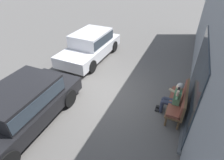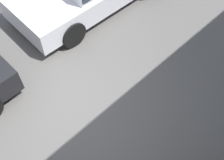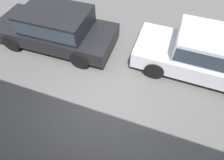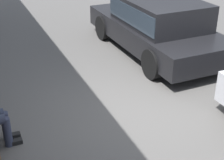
{
  "view_description": "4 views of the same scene",
  "coord_description": "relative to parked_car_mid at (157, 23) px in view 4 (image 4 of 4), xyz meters",
  "views": [
    {
      "loc": [
        5.02,
        2.6,
        4.52
      ],
      "look_at": [
        0.55,
        0.62,
        1.16
      ],
      "focal_mm": 28.0,
      "sensor_mm": 36.0,
      "label": 1
    },
    {
      "loc": [
        1.25,
        2.6,
        4.81
      ],
      "look_at": [
        -0.58,
        0.71,
        1.15
      ],
      "focal_mm": 45.0,
      "sensor_mm": 36.0,
      "label": 2
    },
    {
      "loc": [
        -1.17,
        2.6,
        4.54
      ],
      "look_at": [
        -0.33,
        0.22,
        1.22
      ],
      "focal_mm": 28.0,
      "sensor_mm": 36.0,
      "label": 3
    },
    {
      "loc": [
        -4.62,
        2.6,
        3.31
      ],
      "look_at": [
        0.02,
        0.59,
        0.76
      ],
      "focal_mm": 55.0,
      "sensor_mm": 36.0,
      "label": 4
    }
  ],
  "objects": [
    {
      "name": "parked_car_mid",
      "position": [
        0.0,
        0.0,
        0.0
      ],
      "size": [
        4.39,
        1.97,
        1.38
      ],
      "color": "black",
      "rests_on": "ground_plane"
    },
    {
      "name": "ground_plane",
      "position": [
        -2.45,
        1.67,
        -0.76
      ],
      "size": [
        60.0,
        60.0,
        0.0
      ],
      "primitive_type": "plane",
      "color": "#565451"
    }
  ]
}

